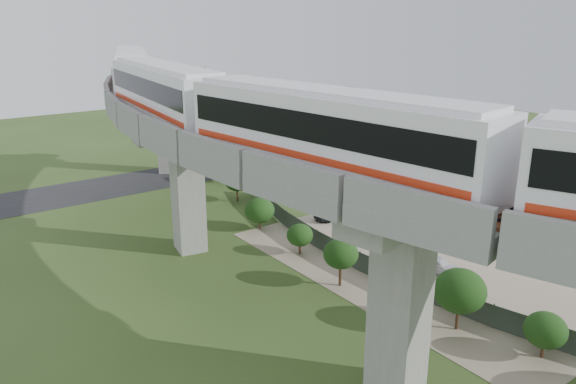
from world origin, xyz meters
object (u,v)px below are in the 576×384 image
metro_train (271,106)px  car_red (437,228)px  car_white (437,264)px  car_dark (334,213)px

metro_train → car_red: size_ratio=14.87×
car_red → car_white: bearing=-70.6°
metro_train → car_white: size_ratio=18.70×
car_red → metro_train: bearing=-102.9°
car_white → car_dark: size_ratio=0.87×
car_white → car_dark: (1.28, 12.22, -0.01)m
metro_train → car_white: bearing=-9.5°
car_white → car_red: size_ratio=0.80×
metro_train → car_red: bearing=7.2°
car_red → car_dark: 8.86m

